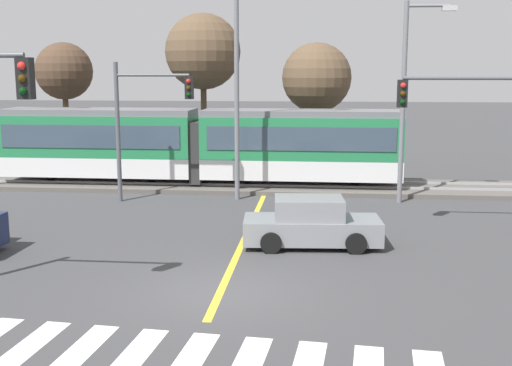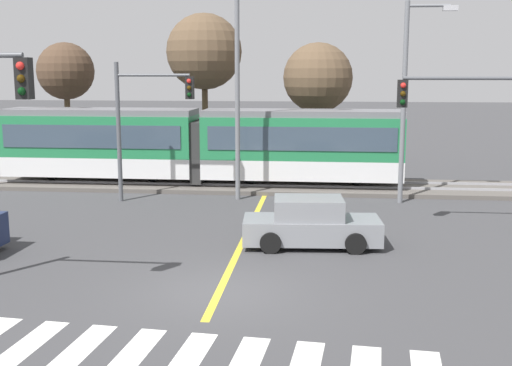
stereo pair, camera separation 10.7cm
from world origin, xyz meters
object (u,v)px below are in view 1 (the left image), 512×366
object	(u,v)px
traffic_light_far_left	(144,112)
street_lamp_centre	(242,70)
street_lamp_east	(408,90)
bare_tree_west	(203,52)
bare_tree_east	(317,78)
light_rail_tram	(199,143)
traffic_light_mid_right	(480,121)
bare_tree_far_west	(64,72)
sedan_crossing	(311,224)

from	to	relation	value
traffic_light_far_left	street_lamp_centre	distance (m)	4.36
street_lamp_centre	street_lamp_east	world-z (taller)	street_lamp_centre
bare_tree_west	bare_tree_east	size ratio (longest dim) A/B	1.23
light_rail_tram	traffic_light_far_left	bearing A→B (deg)	-112.69
traffic_light_mid_right	bare_tree_east	xyz separation A→B (m)	(-5.39, 12.51, 1.24)
street_lamp_east	traffic_light_mid_right	bearing A→B (deg)	-70.77
traffic_light_far_left	bare_tree_far_west	size ratio (longest dim) A/B	0.82
light_rail_tram	bare_tree_east	bearing A→B (deg)	41.90
bare_tree_far_west	bare_tree_west	bearing A→B (deg)	-6.51
traffic_light_far_left	street_lamp_east	world-z (taller)	street_lamp_east
street_lamp_centre	street_lamp_east	size ratio (longest dim) A/B	1.18
light_rail_tram	bare_tree_east	xyz separation A→B (m)	(5.38, 4.83, 2.94)
street_lamp_centre	bare_tree_east	xyz separation A→B (m)	(3.00, 7.66, -0.41)
sedan_crossing	light_rail_tram	bearing A→B (deg)	118.52
traffic_light_mid_right	bare_tree_east	distance (m)	13.67
light_rail_tram	bare_tree_west	distance (m)	6.60
sedan_crossing	street_lamp_centre	world-z (taller)	street_lamp_centre
traffic_light_far_left	street_lamp_east	bearing A→B (deg)	4.63
traffic_light_mid_right	bare_tree_far_west	distance (m)	23.79
street_lamp_east	bare_tree_west	bearing A→B (deg)	141.22
bare_tree_east	bare_tree_west	bearing A→B (deg)	178.63
bare_tree_far_west	bare_tree_west	xyz separation A→B (m)	(8.06, -0.92, 1.04)
street_lamp_centre	bare_tree_west	world-z (taller)	street_lamp_centre
street_lamp_centre	street_lamp_east	bearing A→B (deg)	-0.14
traffic_light_far_left	bare_tree_east	bearing A→B (deg)	50.93
sedan_crossing	traffic_light_mid_right	xyz separation A→B (m)	(5.40, 2.21, 3.05)
street_lamp_east	street_lamp_centre	bearing A→B (deg)	179.86
sedan_crossing	traffic_light_far_left	xyz separation A→B (m)	(-6.92, 6.18, 3.02)
traffic_light_far_left	bare_tree_far_west	bearing A→B (deg)	126.73
traffic_light_far_left	bare_tree_far_west	world-z (taller)	bare_tree_far_west
street_lamp_centre	street_lamp_east	distance (m)	6.76
light_rail_tram	sedan_crossing	world-z (taller)	light_rail_tram
street_lamp_east	bare_tree_east	size ratio (longest dim) A/B	1.18
street_lamp_east	bare_tree_west	distance (m)	12.60
traffic_light_far_left	street_lamp_east	distance (m)	10.70
traffic_light_far_left	bare_tree_far_west	xyz separation A→B (m)	(-7.16, 9.60, 1.59)
traffic_light_mid_right	traffic_light_far_left	distance (m)	12.94
traffic_light_far_left	street_lamp_centre	xyz separation A→B (m)	(3.92, 0.88, 1.68)
traffic_light_far_left	bare_tree_east	distance (m)	11.07
sedan_crossing	bare_tree_west	distance (m)	16.99
traffic_light_far_left	bare_tree_west	bearing A→B (deg)	84.06
bare_tree_east	traffic_light_mid_right	bearing A→B (deg)	-66.69
street_lamp_centre	bare_tree_east	size ratio (longest dim) A/B	1.40
sedan_crossing	bare_tree_east	xyz separation A→B (m)	(0.01, 14.71, 4.29)
bare_tree_far_west	bare_tree_east	distance (m)	14.13
bare_tree_west	bare_tree_east	distance (m)	6.18
traffic_light_mid_right	bare_tree_east	bearing A→B (deg)	113.31
traffic_light_mid_right	bare_tree_west	xyz separation A→B (m)	(-11.42, 12.65, 2.59)
bare_tree_west	street_lamp_centre	bearing A→B (deg)	-68.83
light_rail_tram	bare_tree_west	bearing A→B (deg)	97.41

